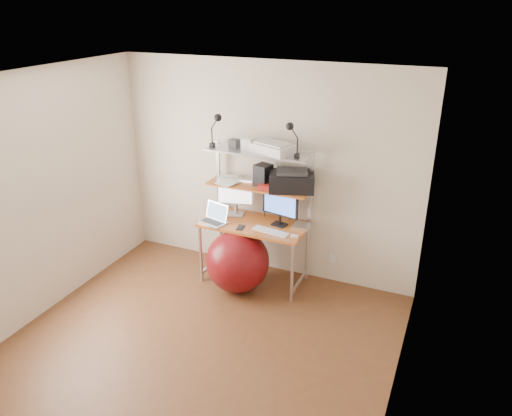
{
  "coord_description": "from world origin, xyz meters",
  "views": [
    {
      "loc": [
        2.04,
        -3.26,
        3.11
      ],
      "look_at": [
        0.15,
        1.15,
        1.06
      ],
      "focal_mm": 35.0,
      "sensor_mm": 36.0,
      "label": 1
    }
  ],
  "objects_px": {
    "laptop": "(215,218)",
    "exercise_ball": "(238,261)",
    "monitor_black": "(280,206)",
    "printer": "(292,181)",
    "monitor_silver": "(235,194)"
  },
  "relations": [
    {
      "from": "monitor_black",
      "to": "exercise_ball",
      "type": "relative_size",
      "value": 0.62
    },
    {
      "from": "printer",
      "to": "exercise_ball",
      "type": "bearing_deg",
      "value": -159.21
    },
    {
      "from": "monitor_black",
      "to": "exercise_ball",
      "type": "bearing_deg",
      "value": -126.79
    },
    {
      "from": "printer",
      "to": "exercise_ball",
      "type": "distance_m",
      "value": 1.09
    },
    {
      "from": "laptop",
      "to": "exercise_ball",
      "type": "distance_m",
      "value": 0.55
    },
    {
      "from": "monitor_silver",
      "to": "laptop",
      "type": "bearing_deg",
      "value": -127.5
    },
    {
      "from": "monitor_silver",
      "to": "monitor_black",
      "type": "distance_m",
      "value": 0.58
    },
    {
      "from": "monitor_black",
      "to": "printer",
      "type": "xyz_separation_m",
      "value": [
        0.11,
        0.06,
        0.3
      ]
    },
    {
      "from": "monitor_black",
      "to": "printer",
      "type": "relative_size",
      "value": 0.79
    },
    {
      "from": "exercise_ball",
      "to": "printer",
      "type": "bearing_deg",
      "value": 39.65
    },
    {
      "from": "monitor_black",
      "to": "exercise_ball",
      "type": "xyz_separation_m",
      "value": [
        -0.37,
        -0.34,
        -0.6
      ]
    },
    {
      "from": "laptop",
      "to": "exercise_ball",
      "type": "xyz_separation_m",
      "value": [
        0.33,
        -0.11,
        -0.43
      ]
    },
    {
      "from": "monitor_silver",
      "to": "monitor_black",
      "type": "xyz_separation_m",
      "value": [
        0.58,
        -0.06,
        -0.04
      ]
    },
    {
      "from": "monitor_silver",
      "to": "laptop",
      "type": "relative_size",
      "value": 1.34
    },
    {
      "from": "laptop",
      "to": "printer",
      "type": "relative_size",
      "value": 0.65
    }
  ]
}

